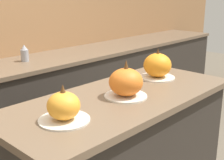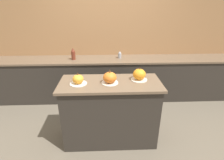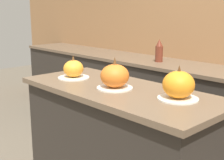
{
  "view_description": "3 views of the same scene",
  "coord_description": "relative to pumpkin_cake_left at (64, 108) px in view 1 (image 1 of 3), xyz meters",
  "views": [
    {
      "loc": [
        -1.18,
        -1.03,
        1.5
      ],
      "look_at": [
        -0.07,
        0.02,
        1.05
      ],
      "focal_mm": 50.0,
      "sensor_mm": 36.0,
      "label": 1
    },
    {
      "loc": [
        -0.06,
        -2.14,
        1.94
      ],
      "look_at": [
        0.02,
        -0.0,
        0.99
      ],
      "focal_mm": 28.0,
      "sensor_mm": 36.0,
      "label": 2
    },
    {
      "loc": [
        1.36,
        -1.32,
        1.44
      ],
      "look_at": [
        -0.04,
        -0.02,
        1.01
      ],
      "focal_mm": 50.0,
      "sensor_mm": 36.0,
      "label": 3
    }
  ],
  "objects": [
    {
      "name": "back_counter",
      "position": [
        0.42,
        1.34,
        -0.57
      ],
      "size": [
        6.0,
        0.6,
        0.89
      ],
      "color": "#2D2823",
      "rests_on": "ground_plane"
    },
    {
      "name": "bottle_short",
      "position": [
        0.66,
        1.38,
        -0.06
      ],
      "size": [
        0.07,
        0.07,
        0.15
      ],
      "color": "#99999E",
      "rests_on": "back_counter"
    },
    {
      "name": "pumpkin_cake_left",
      "position": [
        0.0,
        0.0,
        0.0
      ],
      "size": [
        0.22,
        0.22,
        0.16
      ],
      "color": "silver",
      "rests_on": "kitchen_island"
    },
    {
      "name": "pumpkin_cake_center",
      "position": [
        0.42,
        0.01,
        0.01
      ],
      "size": [
        0.23,
        0.23,
        0.2
      ],
      "color": "silver",
      "rests_on": "kitchen_island"
    },
    {
      "name": "pumpkin_cake_right",
      "position": [
        0.82,
        0.1,
        0.02
      ],
      "size": [
        0.23,
        0.23,
        0.19
      ],
      "color": "silver",
      "rests_on": "kitchen_island"
    }
  ]
}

